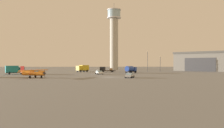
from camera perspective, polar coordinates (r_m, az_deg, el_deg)
name	(u,v)px	position (r m, az deg, el deg)	size (l,w,h in m)	color
ground_plane	(108,77)	(69.96, -0.87, -3.15)	(400.00, 400.00, 0.00)	slate
control_tower	(114,35)	(150.39, 0.49, 7.02)	(8.69, 8.69, 41.78)	#B2AD9E
hangar	(206,61)	(133.57, 21.58, 0.58)	(32.86, 32.82, 9.97)	#6B665B
airplane_orange	(33,72)	(69.75, -18.35, -1.93)	(8.56, 10.83, 3.25)	orange
truck_fuel_tanker_blue	(131,69)	(98.34, 4.45, -1.24)	(5.37, 5.89, 2.92)	#38383D
truck_box_yellow	(83,68)	(112.32, -7.02, -0.98)	(5.94, 5.85, 3.17)	#38383D
truck_flatbed_black	(105,69)	(109.57, -1.58, -1.31)	(7.41, 4.75, 2.43)	#38383D
truck_box_teal	(14,70)	(94.25, -22.32, -1.25)	(6.71, 5.13, 3.16)	#38383D
car_silver	(130,75)	(66.68, 4.23, -2.68)	(3.09, 4.89, 1.37)	#B7BABF
car_white	(99,72)	(87.93, -3.10, -1.98)	(3.05, 4.73, 1.37)	white
light_post_west	(160,62)	(118.63, 11.47, 0.46)	(0.44, 0.44, 7.64)	#38383D
light_post_east	(148,59)	(118.57, 8.50, 1.12)	(0.44, 0.44, 10.24)	#38383D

